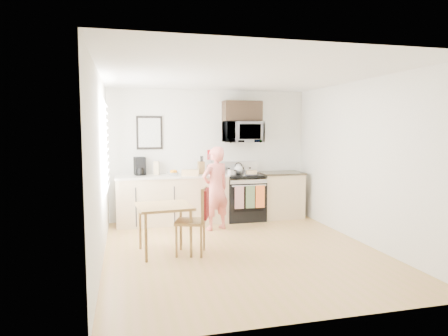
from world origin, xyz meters
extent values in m
plane|color=#AF8843|center=(0.00, 0.00, 0.00)|extent=(4.60, 4.60, 0.00)
cube|color=silver|center=(0.00, 2.30, 1.30)|extent=(4.00, 0.04, 2.60)
cube|color=silver|center=(0.00, -2.30, 1.30)|extent=(4.00, 0.04, 2.60)
cube|color=silver|center=(-2.00, 0.00, 1.30)|extent=(0.04, 4.60, 2.60)
cube|color=silver|center=(2.00, 0.00, 1.30)|extent=(0.04, 4.60, 2.60)
cube|color=white|center=(0.00, 0.00, 2.60)|extent=(4.00, 4.60, 0.04)
cube|color=white|center=(-1.98, 0.80, 1.55)|extent=(0.02, 1.40, 1.50)
cube|color=silver|center=(-1.97, 0.80, 1.55)|extent=(0.01, 1.30, 1.40)
cube|color=#D0B185|center=(-0.80, 2.00, 0.45)|extent=(2.10, 0.60, 0.90)
cube|color=beige|center=(-0.80, 2.00, 0.92)|extent=(2.14, 0.64, 0.04)
cube|color=#D0B185|center=(1.43, 2.00, 0.45)|extent=(0.84, 0.60, 0.90)
cube|color=black|center=(1.43, 2.00, 0.92)|extent=(0.88, 0.64, 0.04)
cube|color=black|center=(0.63, 1.97, 0.39)|extent=(0.76, 0.65, 0.77)
cube|color=black|center=(0.63, 1.66, 0.45)|extent=(0.61, 0.02, 0.45)
cube|color=#BCBDC2|center=(0.63, 1.66, 0.78)|extent=(0.74, 0.02, 0.14)
cylinder|color=#BCBDC2|center=(0.63, 1.61, 0.74)|extent=(0.68, 0.02, 0.02)
cube|color=black|center=(0.63, 1.97, 0.90)|extent=(0.76, 0.65, 0.04)
cube|color=#BCBDC2|center=(0.63, 2.25, 1.04)|extent=(0.76, 0.08, 0.24)
cube|color=silver|center=(0.43, 1.61, 0.52)|extent=(0.18, 0.02, 0.44)
cube|color=#5F7850|center=(0.65, 1.61, 0.52)|extent=(0.18, 0.02, 0.44)
cube|color=orange|center=(0.85, 1.61, 0.52)|extent=(0.18, 0.02, 0.44)
imported|color=#BCBDC2|center=(0.63, 2.08, 1.76)|extent=(0.76, 0.51, 0.42)
cube|color=black|center=(0.63, 2.12, 2.18)|extent=(0.76, 0.35, 0.40)
cube|color=black|center=(-1.20, 2.28, 1.75)|extent=(0.50, 0.03, 0.65)
cube|color=#A0A49B|center=(-1.20, 2.26, 1.75)|extent=(0.42, 0.01, 0.56)
cube|color=#A90E12|center=(0.05, 2.28, 1.30)|extent=(0.20, 0.02, 0.20)
imported|color=#B63932|center=(-0.10, 1.33, 0.76)|extent=(0.65, 0.54, 1.51)
cube|color=brown|center=(-1.13, 0.15, 0.70)|extent=(0.77, 0.77, 0.04)
cylinder|color=brown|center=(-1.42, -0.19, 0.34)|extent=(0.04, 0.04, 0.68)
cylinder|color=brown|center=(-0.79, -0.13, 0.34)|extent=(0.04, 0.04, 0.68)
cylinder|color=brown|center=(-1.48, 0.44, 0.34)|extent=(0.04, 0.04, 0.68)
cylinder|color=brown|center=(-0.85, 0.50, 0.34)|extent=(0.04, 0.04, 0.68)
cube|color=brown|center=(-0.77, 0.03, 0.48)|extent=(0.52, 0.52, 0.04)
cube|color=brown|center=(-0.58, -0.03, 0.74)|extent=(0.17, 0.41, 0.50)
cube|color=#540F0E|center=(-0.56, -0.04, 0.75)|extent=(0.17, 0.38, 0.42)
cylinder|color=brown|center=(-0.99, -0.09, 0.23)|extent=(0.03, 0.03, 0.46)
cylinder|color=brown|center=(-0.65, -0.20, 0.23)|extent=(0.03, 0.03, 0.46)
cylinder|color=brown|center=(-0.89, 0.25, 0.23)|extent=(0.03, 0.03, 0.46)
cylinder|color=brown|center=(-0.55, 0.14, 0.23)|extent=(0.03, 0.03, 0.46)
cube|color=brown|center=(-0.22, 2.07, 1.06)|extent=(0.12, 0.16, 0.24)
cylinder|color=#A90E12|center=(-0.04, 2.10, 1.02)|extent=(0.13, 0.13, 0.16)
imported|color=silver|center=(-0.79, 2.02, 0.97)|extent=(0.23, 0.23, 0.05)
cube|color=tan|center=(-1.09, 2.12, 1.07)|extent=(0.12, 0.12, 0.26)
cube|color=black|center=(-1.40, 2.19, 1.11)|extent=(0.23, 0.27, 0.35)
cylinder|color=black|center=(-1.40, 2.08, 1.03)|extent=(0.13, 0.13, 0.13)
cube|color=tan|center=(-0.49, 1.79, 1.00)|extent=(0.34, 0.22, 0.12)
cylinder|color=black|center=(0.73, 1.80, 0.93)|extent=(0.27, 0.27, 0.01)
cylinder|color=tan|center=(0.73, 1.80, 0.98)|extent=(0.22, 0.22, 0.07)
sphere|color=silver|center=(0.54, 2.05, 1.02)|extent=(0.18, 0.18, 0.18)
cone|color=silver|center=(0.54, 2.05, 1.11)|extent=(0.06, 0.06, 0.06)
torus|color=black|center=(0.54, 2.05, 1.07)|extent=(0.16, 0.02, 0.16)
cylinder|color=#BCBDC2|center=(0.35, 1.91, 0.98)|extent=(0.20, 0.20, 0.10)
cylinder|color=black|center=(0.40, 1.77, 1.02)|extent=(0.08, 0.18, 0.02)
camera|label=1|loc=(-1.67, -5.61, 1.83)|focal=32.00mm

